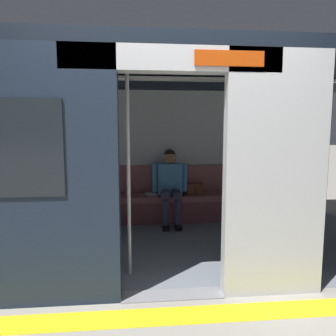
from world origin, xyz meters
TOP-DOWN VIEW (x-y plane):
  - ground_plane at (0.00, 0.00)m, footprint 60.00×60.00m
  - platform_edge_strip at (0.00, 0.30)m, footprint 8.00×0.24m
  - train_car at (0.05, -1.20)m, footprint 6.40×2.76m
  - bench_seat at (0.00, -2.25)m, footprint 3.04×0.44m
  - person_seated at (-0.20, -2.20)m, footprint 0.55×0.68m
  - handbag at (-0.61, -2.29)m, footprint 0.26×0.15m
  - book at (0.10, -2.28)m, footprint 0.19×0.25m
  - grab_pole_door at (0.38, -0.46)m, footprint 0.04×0.04m

SIDE VIEW (x-z plane):
  - ground_plane at x=0.00m, z-range 0.00..0.00m
  - platform_edge_strip at x=0.00m, z-range 0.00..0.01m
  - bench_seat at x=0.00m, z-range 0.12..0.55m
  - book at x=0.10m, z-range 0.43..0.46m
  - handbag at x=-0.61m, z-range 0.43..0.60m
  - person_seated at x=-0.20m, z-range 0.08..1.24m
  - grab_pole_door at x=0.38m, z-range 0.00..2.09m
  - train_car at x=0.05m, z-range 0.36..2.59m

